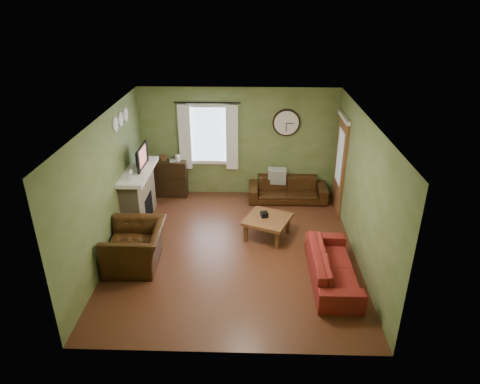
{
  "coord_description": "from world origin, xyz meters",
  "views": [
    {
      "loc": [
        0.33,
        -7.0,
        4.56
      ],
      "look_at": [
        0.1,
        0.4,
        1.05
      ],
      "focal_mm": 32.0,
      "sensor_mm": 36.0,
      "label": 1
    }
  ],
  "objects_px": {
    "sofa_brown": "(288,190)",
    "sofa_red": "(333,266)",
    "bookshelf": "(171,178)",
    "coffee_table": "(267,228)",
    "armchair": "(136,247)"
  },
  "relations": [
    {
      "from": "bookshelf",
      "to": "coffee_table",
      "type": "xyz_separation_m",
      "value": [
        2.27,
        -1.89,
        -0.23
      ]
    },
    {
      "from": "bookshelf",
      "to": "sofa_brown",
      "type": "bearing_deg",
      "value": -3.34
    },
    {
      "from": "bookshelf",
      "to": "armchair",
      "type": "distance_m",
      "value": 2.92
    },
    {
      "from": "coffee_table",
      "to": "armchair",
      "type": "bearing_deg",
      "value": -156.99
    },
    {
      "from": "bookshelf",
      "to": "sofa_brown",
      "type": "distance_m",
      "value": 2.8
    },
    {
      "from": "bookshelf",
      "to": "coffee_table",
      "type": "distance_m",
      "value": 2.96
    },
    {
      "from": "sofa_brown",
      "to": "armchair",
      "type": "xyz_separation_m",
      "value": [
        -2.93,
        -2.75,
        0.11
      ]
    },
    {
      "from": "sofa_red",
      "to": "bookshelf",
      "type": "bearing_deg",
      "value": 45.79
    },
    {
      "from": "sofa_red",
      "to": "sofa_brown",
      "type": "bearing_deg",
      "value": 10.27
    },
    {
      "from": "sofa_brown",
      "to": "armchair",
      "type": "height_order",
      "value": "armchair"
    },
    {
      "from": "sofa_red",
      "to": "coffee_table",
      "type": "bearing_deg",
      "value": 38.4
    },
    {
      "from": "coffee_table",
      "to": "bookshelf",
      "type": "bearing_deg",
      "value": 140.16
    },
    {
      "from": "bookshelf",
      "to": "sofa_red",
      "type": "relative_size",
      "value": 0.48
    },
    {
      "from": "bookshelf",
      "to": "coffee_table",
      "type": "relative_size",
      "value": 1.09
    },
    {
      "from": "sofa_brown",
      "to": "sofa_red",
      "type": "distance_m",
      "value": 3.15
    }
  ]
}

